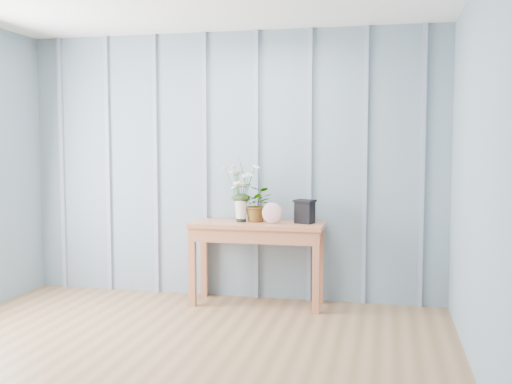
% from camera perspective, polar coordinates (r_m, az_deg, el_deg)
% --- Properties ---
extents(room_shell, '(4.00, 4.50, 2.50)m').
position_cam_1_polar(room_shell, '(4.41, -6.95, 11.48)').
color(room_shell, '#7D92A1').
rests_on(room_shell, ground).
extents(sideboard, '(1.20, 0.45, 0.75)m').
position_cam_1_polar(sideboard, '(5.40, 0.11, -4.13)').
color(sideboard, '#AF6240').
rests_on(sideboard, ground).
extents(daisy_vase, '(0.39, 0.30, 0.56)m').
position_cam_1_polar(daisy_vase, '(5.40, -1.43, 0.82)').
color(daisy_vase, black).
rests_on(daisy_vase, sideboard).
extents(spider_plant, '(0.30, 0.27, 0.32)m').
position_cam_1_polar(spider_plant, '(5.43, 0.15, -1.14)').
color(spider_plant, '#1D3215').
rests_on(spider_plant, sideboard).
extents(felt_disc_vessel, '(0.19, 0.07, 0.19)m').
position_cam_1_polar(felt_disc_vessel, '(5.29, 1.56, -2.04)').
color(felt_disc_vessel, '#90475E').
rests_on(felt_disc_vessel, sideboard).
extents(carved_box, '(0.21, 0.19, 0.21)m').
position_cam_1_polar(carved_box, '(5.34, 4.66, -1.84)').
color(carved_box, black).
rests_on(carved_box, sideboard).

